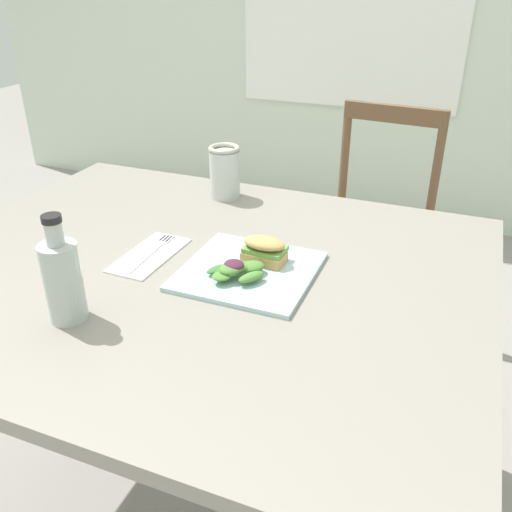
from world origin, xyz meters
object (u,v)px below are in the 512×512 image
at_px(chair_wooden_far, 372,230).
at_px(dining_table, 197,312).
at_px(fork_on_napkin, 153,250).
at_px(mason_jar_iced_tea, 225,174).
at_px(sandwich_half_front, 264,250).
at_px(plate_lunch, 249,271).
at_px(bottle_cold_brew, 64,284).

bearing_deg(chair_wooden_far, dining_table, -103.02).
height_order(fork_on_napkin, mason_jar_iced_tea, mason_jar_iced_tea).
bearing_deg(sandwich_half_front, chair_wooden_far, 84.78).
bearing_deg(mason_jar_iced_tea, sandwich_half_front, -53.58).
relative_size(plate_lunch, mason_jar_iced_tea, 1.87).
height_order(plate_lunch, sandwich_half_front, sandwich_half_front).
bearing_deg(chair_wooden_far, bottle_cold_brew, -105.59).
distance_m(sandwich_half_front, fork_on_napkin, 0.25).
distance_m(chair_wooden_far, bottle_cold_brew, 1.30).
bearing_deg(dining_table, chair_wooden_far, 76.98).
relative_size(sandwich_half_front, bottle_cold_brew, 0.46).
bearing_deg(plate_lunch, bottle_cold_brew, -131.12).
relative_size(plate_lunch, sandwich_half_front, 2.83).
relative_size(dining_table, mason_jar_iced_tea, 8.57).
relative_size(plate_lunch, fork_on_napkin, 1.42).
bearing_deg(sandwich_half_front, dining_table, -158.09).
relative_size(chair_wooden_far, plate_lunch, 3.30).
bearing_deg(sandwich_half_front, plate_lunch, -114.11).
height_order(plate_lunch, fork_on_napkin, plate_lunch).
distance_m(bottle_cold_brew, mason_jar_iced_tea, 0.64).
bearing_deg(chair_wooden_far, sandwich_half_front, -95.22).
xyz_separation_m(plate_lunch, mason_jar_iced_tea, (-0.22, 0.37, 0.06)).
distance_m(chair_wooden_far, fork_on_napkin, 1.03).
height_order(sandwich_half_front, fork_on_napkin, sandwich_half_front).
distance_m(plate_lunch, bottle_cold_brew, 0.36).
bearing_deg(mason_jar_iced_tea, plate_lunch, -58.79).
bearing_deg(sandwich_half_front, bottle_cold_brew, -129.25).
height_order(dining_table, chair_wooden_far, chair_wooden_far).
bearing_deg(fork_on_napkin, mason_jar_iced_tea, 88.51).
bearing_deg(plate_lunch, mason_jar_iced_tea, 121.21).
height_order(dining_table, fork_on_napkin, fork_on_napkin).
bearing_deg(fork_on_napkin, sandwich_half_front, 7.86).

